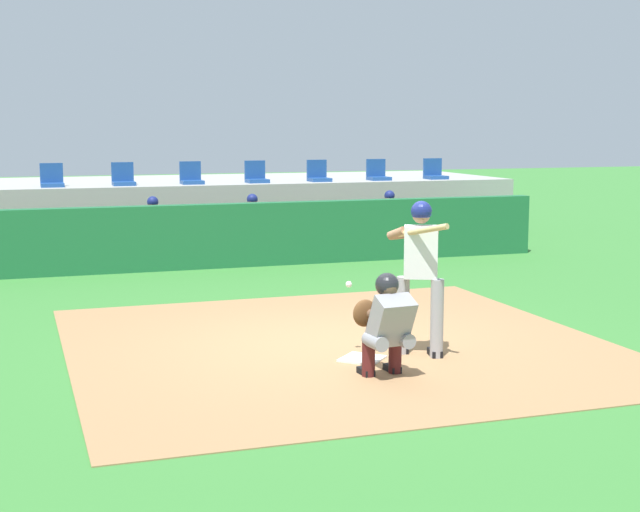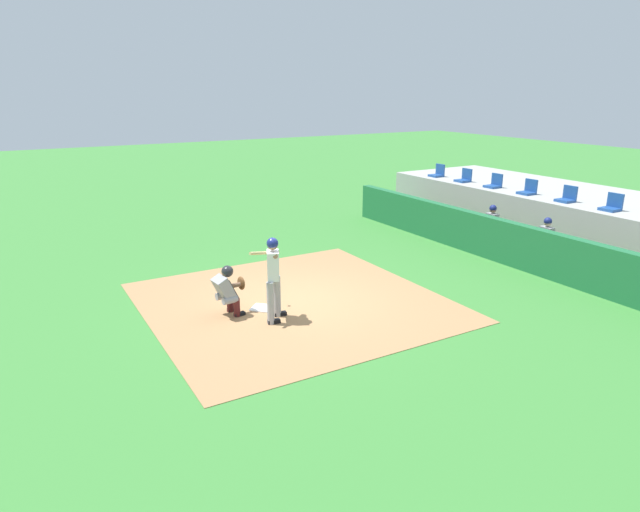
{
  "view_description": "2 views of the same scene",
  "coord_description": "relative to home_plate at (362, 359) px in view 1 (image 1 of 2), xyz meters",
  "views": [
    {
      "loc": [
        -3.7,
        -10.26,
        2.65
      ],
      "look_at": [
        0.0,
        0.7,
        1.0
      ],
      "focal_mm": 51.5,
      "sensor_mm": 36.0,
      "label": 1
    },
    {
      "loc": [
        10.39,
        -5.33,
        4.67
      ],
      "look_at": [
        0.0,
        0.7,
        1.0
      ],
      "focal_mm": 30.68,
      "sensor_mm": 36.0,
      "label": 2
    }
  ],
  "objects": [
    {
      "name": "ground_plane",
      "position": [
        0.0,
        0.8,
        -0.02
      ],
      "size": [
        80.0,
        80.0,
        0.0
      ],
      "primitive_type": "plane",
      "color": "#387A33"
    },
    {
      "name": "dirt_infield",
      "position": [
        0.0,
        0.8,
        -0.02
      ],
      "size": [
        6.4,
        6.4,
        0.01
      ],
      "primitive_type": "cube",
      "color": "#9E754C",
      "rests_on": "ground"
    },
    {
      "name": "home_plate",
      "position": [
        0.0,
        0.0,
        0.0
      ],
      "size": [
        0.62,
        0.62,
        0.02
      ],
      "primitive_type": "cube",
      "rotation": [
        0.0,
        0.0,
        0.79
      ],
      "color": "white",
      "rests_on": "dirt_infield"
    },
    {
      "name": "batter_at_plate",
      "position": [
        0.69,
        -0.02,
        1.01
      ],
      "size": [
        0.58,
        0.89,
        1.8
      ],
      "color": "#99999E",
      "rests_on": "ground"
    },
    {
      "name": "catcher_crouched",
      "position": [
        -0.03,
        -0.74,
        0.59
      ],
      "size": [
        0.52,
        1.46,
        1.13
      ],
      "color": "gray",
      "rests_on": "ground"
    },
    {
      "name": "dugout_wall",
      "position": [
        0.0,
        7.3,
        0.58
      ],
      "size": [
        13.0,
        0.3,
        1.2
      ],
      "primitive_type": "cube",
      "color": "#1E6638",
      "rests_on": "ground"
    },
    {
      "name": "dugout_bench",
      "position": [
        0.0,
        8.3,
        0.2
      ],
      "size": [
        11.8,
        0.44,
        0.45
      ],
      "primitive_type": "cube",
      "color": "olive",
      "rests_on": "ground"
    },
    {
      "name": "dugout_player_0",
      "position": [
        -1.12,
        8.14,
        0.65
      ],
      "size": [
        0.49,
        0.7,
        1.3
      ],
      "color": "#939399",
      "rests_on": "ground"
    },
    {
      "name": "dugout_player_1",
      "position": [
        0.86,
        8.14,
        0.65
      ],
      "size": [
        0.49,
        0.7,
        1.3
      ],
      "color": "#939399",
      "rests_on": "ground"
    },
    {
      "name": "dugout_player_2",
      "position": [
        3.83,
        8.14,
        0.65
      ],
      "size": [
        0.49,
        0.7,
        1.3
      ],
      "color": "#939399",
      "rests_on": "ground"
    },
    {
      "name": "stands_platform",
      "position": [
        0.0,
        11.7,
        0.68
      ],
      "size": [
        15.0,
        4.4,
        1.4
      ],
      "primitive_type": "cube",
      "color": "#9E9E99",
      "rests_on": "ground"
    },
    {
      "name": "stadium_seat_2",
      "position": [
        -2.89,
        10.18,
        1.51
      ],
      "size": [
        0.46,
        0.46,
        0.48
      ],
      "color": "#1E478C",
      "rests_on": "stands_platform"
    },
    {
      "name": "stadium_seat_3",
      "position": [
        -1.44,
        10.18,
        1.51
      ],
      "size": [
        0.46,
        0.46,
        0.48
      ],
      "color": "#1E478C",
      "rests_on": "stands_platform"
    },
    {
      "name": "stadium_seat_4",
      "position": [
        0.0,
        10.18,
        1.51
      ],
      "size": [
        0.46,
        0.46,
        0.48
      ],
      "color": "#1E478C",
      "rests_on": "stands_platform"
    },
    {
      "name": "stadium_seat_5",
      "position": [
        1.44,
        10.18,
        1.51
      ],
      "size": [
        0.46,
        0.46,
        0.48
      ],
      "color": "#1E478C",
      "rests_on": "stands_platform"
    },
    {
      "name": "stadium_seat_6",
      "position": [
        2.89,
        10.18,
        1.51
      ],
      "size": [
        0.46,
        0.46,
        0.48
      ],
      "color": "#1E478C",
      "rests_on": "stands_platform"
    },
    {
      "name": "stadium_seat_7",
      "position": [
        4.33,
        10.18,
        1.51
      ],
      "size": [
        0.46,
        0.46,
        0.48
      ],
      "color": "#1E478C",
      "rests_on": "stands_platform"
    },
    {
      "name": "stadium_seat_8",
      "position": [
        5.78,
        10.18,
        1.51
      ],
      "size": [
        0.46,
        0.46,
        0.48
      ],
      "color": "#1E478C",
      "rests_on": "stands_platform"
    }
  ]
}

